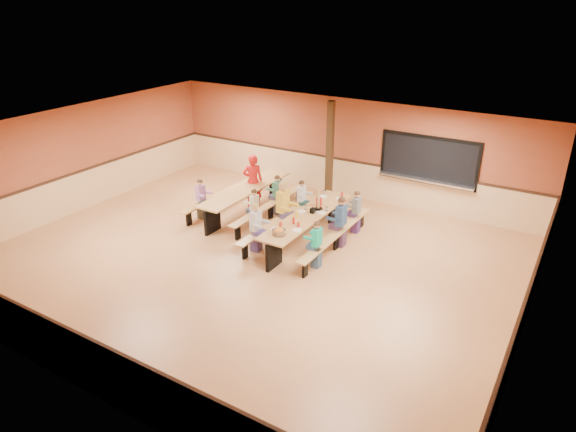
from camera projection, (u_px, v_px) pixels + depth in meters
The scene contains 23 objects.
ground at pixel (251, 259), 12.27m from camera, with size 12.00×12.00×0.00m, color #A2673D.
room_envelope at pixel (251, 233), 11.99m from camera, with size 12.04×10.04×3.02m.
kitchen_pass_through at pixel (428, 162), 14.30m from camera, with size 2.78×0.28×1.38m.
structural_post at pixel (330, 152), 15.19m from camera, with size 0.18×0.18×3.00m, color #312010.
cafeteria_table_main at pixel (307, 223), 12.91m from camera, with size 1.91×3.70×0.74m.
cafeteria_table_second at pixel (246, 195), 14.64m from camera, with size 1.91×3.70×0.74m.
seated_child_white_left at pixel (256, 228), 12.43m from camera, with size 0.38×0.31×1.24m, color silver, non-canonical shape.
seated_adult_yellow at pixel (283, 208), 13.37m from camera, with size 0.45×0.37×1.38m, color yellow, non-canonical shape.
seated_child_grey_left at pixel (301, 200), 14.18m from camera, with size 0.33×0.27×1.13m, color silver, non-canonical shape.
seated_child_teal_right at pixel (317, 245), 11.70m from camera, with size 0.34×0.28×1.14m, color #10A278, non-canonical shape.
seated_child_navy_right at pixel (341, 222), 12.65m from camera, with size 0.41×0.34×1.29m, color navy, non-canonical shape.
seated_child_char_right at pixel (356, 212), 13.40m from camera, with size 0.34×0.28×1.15m, color #565D61, non-canonical shape.
seated_child_purple_sec at pixel (201, 199), 14.23m from camera, with size 0.34×0.28×1.15m, color #9F649F, non-canonical shape.
seated_child_green_sec at pixel (277, 195), 14.50m from camera, with size 0.34×0.28×1.15m, color #377B63, non-canonical shape.
seated_child_tan_sec at pixel (254, 209), 13.62m from camera, with size 0.32×0.26×1.11m, color beige, non-canonical shape.
standing_woman at pixel (253, 181), 14.94m from camera, with size 0.58×0.38×1.59m, color red.
punch_pitcher at pixel (319, 202), 13.33m from camera, with size 0.16×0.16×0.22m, color #B51E18.
chip_bowl at pixel (279, 232), 11.77m from camera, with size 0.32×0.32×0.15m, color orange, non-canonical shape.
napkin_dispenser at pixel (313, 210), 12.92m from camera, with size 0.10×0.14×0.13m, color black.
condiment_mustard at pixel (297, 214), 12.65m from camera, with size 0.06×0.06×0.17m, color yellow.
condiment_ketchup at pixel (294, 221), 12.30m from camera, with size 0.06×0.06×0.17m, color #B2140F.
table_paddle at pixel (318, 205), 13.06m from camera, with size 0.16×0.16×0.56m.
place_settings at pixel (307, 213), 12.81m from camera, with size 0.65×3.30×0.11m, color beige, non-canonical shape.
Camera 1 is at (6.36, -8.77, 5.92)m, focal length 32.00 mm.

